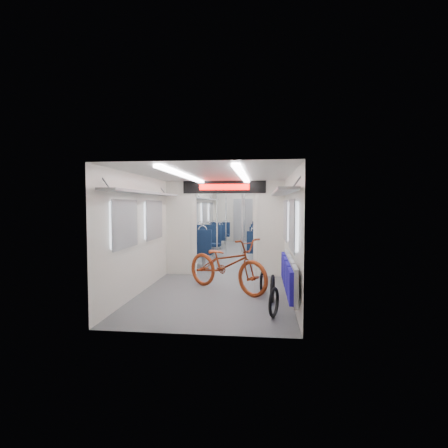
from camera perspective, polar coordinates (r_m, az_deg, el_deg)
name	(u,v)px	position (r m, az deg, el deg)	size (l,w,h in m)	color
carriage	(231,212)	(10.27, 1.17, 1.92)	(12.00, 12.02, 2.31)	#515456
bicycle	(227,264)	(7.01, 0.42, -6.57)	(0.72, 2.06, 1.08)	maroon
flip_bench	(289,274)	(5.90, 10.49, -8.09)	(0.12, 2.14, 0.55)	gray
bike_hoop_a	(274,304)	(5.54, 8.14, -12.78)	(0.47, 0.47, 0.05)	black
bike_hoop_b	(272,290)	(6.32, 7.92, -10.61)	(0.50, 0.50, 0.05)	black
bike_hoop_c	(263,282)	(6.93, 6.40, -9.46)	(0.48, 0.48, 0.05)	black
seat_bay_near_left	(201,243)	(10.68, -3.73, -3.03)	(0.96, 2.29, 1.16)	black
seat_bay_near_right	(263,243)	(10.84, 6.36, -3.12)	(0.91, 2.05, 1.09)	black
seat_bay_far_left	(217,234)	(14.32, -1.15, -1.61)	(0.89, 1.97, 1.07)	black
seat_bay_far_right	(263,234)	(14.27, 6.36, -1.58)	(0.91, 2.09, 1.10)	black
stanchion_near_left	(217,226)	(9.34, -1.15, -0.36)	(0.04, 0.04, 2.30)	silver
stanchion_near_right	(242,227)	(8.86, 3.00, -0.56)	(0.04, 0.04, 2.30)	silver
stanchion_far_left	(226,221)	(12.14, 0.32, 0.47)	(0.05, 0.05, 2.30)	silver
stanchion_far_right	(244,221)	(12.28, 3.31, 0.49)	(0.04, 0.04, 2.30)	silver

